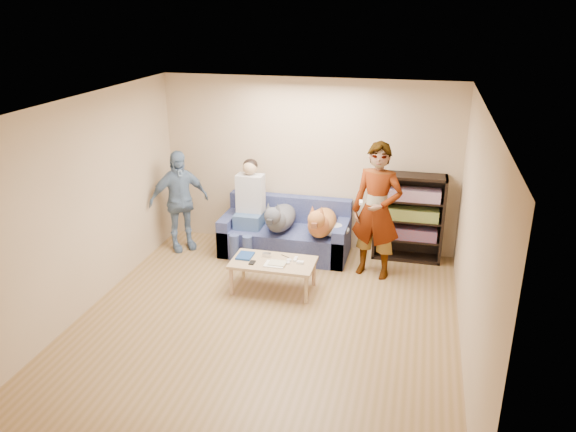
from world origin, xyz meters
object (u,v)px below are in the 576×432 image
(person_seated, at_px, (249,205))
(dog_gray, at_px, (280,218))
(camera_silver, at_px, (267,255))
(notebook_blue, at_px, (245,256))
(sofa, at_px, (286,235))
(coffee_table, at_px, (273,264))
(person_standing_right, at_px, (377,211))
(person_standing_left, at_px, (179,201))
(dog_tan, at_px, (321,222))
(bookshelf, at_px, (409,215))

(person_seated, height_order, dog_gray, person_seated)
(camera_silver, bearing_deg, notebook_blue, -165.96)
(sofa, bearing_deg, coffee_table, -84.12)
(coffee_table, bearing_deg, person_standing_right, 32.09)
(person_standing_left, bearing_deg, person_seated, -35.92)
(person_standing_left, bearing_deg, coffee_table, -70.85)
(dog_tan, bearing_deg, notebook_blue, -132.27)
(person_standing_left, distance_m, dog_tan, 2.19)
(coffee_table, xyz_separation_m, bookshelf, (1.68, 1.44, 0.31))
(notebook_blue, bearing_deg, person_standing_right, 23.98)
(coffee_table, relative_size, bookshelf, 0.85)
(person_standing_right, relative_size, notebook_blue, 7.29)
(sofa, bearing_deg, bookshelf, 7.40)
(dog_gray, bearing_deg, person_standing_right, -9.61)
(camera_silver, distance_m, person_seated, 1.15)
(dog_tan, bearing_deg, person_seated, 175.09)
(notebook_blue, xyz_separation_m, dog_tan, (0.85, 0.94, 0.20))
(person_standing_right, xyz_separation_m, person_standing_left, (-2.99, 0.20, -0.17))
(dog_gray, distance_m, dog_tan, 0.63)
(dog_gray, bearing_deg, coffee_table, -80.38)
(dog_tan, bearing_deg, person_standing_left, -179.81)
(camera_silver, distance_m, dog_tan, 1.06)
(sofa, xyz_separation_m, dog_tan, (0.58, -0.22, 0.35))
(person_standing_left, relative_size, bookshelf, 1.20)
(person_standing_right, relative_size, camera_silver, 17.23)
(camera_silver, height_order, dog_tan, dog_tan)
(person_standing_right, distance_m, person_standing_left, 3.00)
(person_standing_right, bearing_deg, bookshelf, 70.86)
(sofa, distance_m, bookshelf, 1.86)
(dog_tan, bearing_deg, sofa, 158.90)
(person_standing_right, xyz_separation_m, dog_gray, (-1.43, 0.24, -0.32))
(person_standing_left, distance_m, camera_silver, 1.86)
(person_standing_left, bearing_deg, bookshelf, -33.67)
(person_standing_right, bearing_deg, person_seated, -175.26)
(person_standing_right, distance_m, person_seated, 1.95)
(person_seated, bearing_deg, dog_gray, -6.72)
(sofa, bearing_deg, camera_silver, -89.76)
(dog_gray, bearing_deg, person_standing_left, -178.33)
(person_seated, xyz_separation_m, dog_gray, (0.49, -0.06, -0.14))
(dog_tan, bearing_deg, dog_gray, 176.51)
(camera_silver, height_order, person_seated, person_seated)
(coffee_table, bearing_deg, dog_tan, 65.39)
(dog_gray, bearing_deg, person_seated, 173.28)
(person_standing_right, distance_m, dog_tan, 0.88)
(sofa, xyz_separation_m, dog_gray, (-0.05, -0.18, 0.35))
(camera_silver, distance_m, coffee_table, 0.18)
(notebook_blue, xyz_separation_m, camera_silver, (0.28, 0.07, 0.01))
(dog_gray, height_order, dog_tan, dog_tan)
(bookshelf, bearing_deg, dog_tan, -159.54)
(notebook_blue, relative_size, camera_silver, 2.36)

